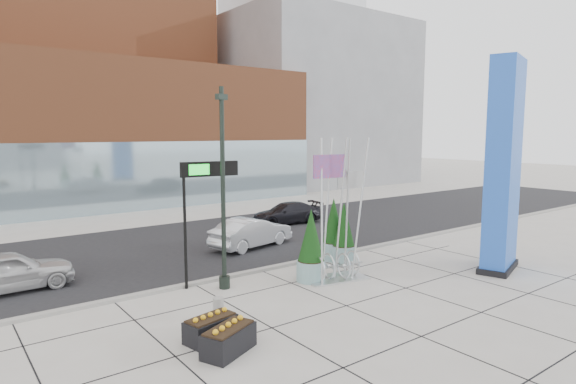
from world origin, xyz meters
TOP-DOWN VIEW (x-y plane):
  - ground at (0.00, 0.00)m, footprint 160.00×160.00m
  - street_asphalt at (0.00, 10.00)m, footprint 80.00×12.00m
  - curb_edge at (0.00, 4.00)m, footprint 80.00×0.30m
  - tower_podium at (1.00, 27.00)m, footprint 34.00×10.00m
  - tower_glass_front at (1.00, 22.20)m, footprint 34.00×0.60m
  - building_grey_parking at (26.00, 32.00)m, footprint 20.00×18.00m
  - blue_pylon at (9.00, -1.71)m, footprint 2.82×1.90m
  - lamp_post at (-1.30, 3.00)m, footprint 0.49×0.40m
  - public_art_sculpture at (2.71, 1.35)m, footprint 2.62×1.69m
  - concrete_bollard at (-2.88, 0.59)m, footprint 0.34×0.34m
  - overhead_street_sign at (-1.65, 3.80)m, footprint 2.18×0.45m
  - round_planter_east at (4.60, 3.60)m, footprint 1.12×1.12m
  - round_planter_mid at (4.63, 2.97)m, footprint 1.06×1.06m
  - round_planter_west at (1.80, 1.80)m, footprint 1.12×1.12m
  - box_planter_north at (-3.80, -0.65)m, footprint 1.55×1.00m
  - box_planter_south at (-3.80, -1.62)m, footprint 1.69×1.31m
  - car_white_west at (-7.67, 7.26)m, footprint 4.41×1.89m
  - car_silver_mid at (2.91, 7.73)m, footprint 4.69×2.50m
  - car_dark_east at (8.05, 11.69)m, footprint 4.72×2.54m

SIDE VIEW (x-z plane):
  - ground at x=0.00m, z-range 0.00..0.00m
  - street_asphalt at x=0.00m, z-range 0.00..0.02m
  - curb_edge at x=0.00m, z-range 0.00..0.12m
  - concrete_bollard at x=-2.88m, z-range 0.00..0.66m
  - box_planter_north at x=-3.80m, z-range -0.03..0.76m
  - box_planter_south at x=-3.80m, z-range -0.03..0.80m
  - car_dark_east at x=8.05m, z-range 0.00..1.30m
  - car_silver_mid at x=2.91m, z-range 0.00..1.47m
  - car_white_west at x=-7.67m, z-range 0.00..1.49m
  - round_planter_mid at x=4.63m, z-range -0.07..2.58m
  - round_planter_west at x=1.80m, z-range -0.07..2.72m
  - round_planter_east at x=4.60m, z-range -0.07..2.72m
  - public_art_sculpture at x=2.71m, z-range -1.31..4.20m
  - tower_glass_front at x=1.00m, z-range 0.00..5.00m
  - lamp_post at x=-1.30m, z-range -0.66..6.60m
  - overhead_street_sign at x=-1.65m, z-range 1.65..6.27m
  - blue_pylon at x=9.00m, z-range -0.15..8.47m
  - tower_podium at x=1.00m, z-range 0.00..11.00m
  - building_grey_parking at x=26.00m, z-range 0.00..18.00m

